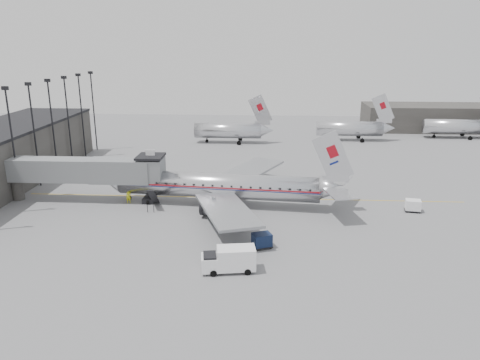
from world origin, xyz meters
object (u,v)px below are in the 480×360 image
at_px(baggage_cart_white, 413,205).
at_px(service_van, 229,259).
at_px(ramp_worker, 129,196).
at_px(airliner, 223,186).
at_px(baggage_cart_navy, 262,240).

bearing_deg(baggage_cart_white, service_van, -132.49).
relative_size(service_van, ramp_worker, 2.88).
distance_m(airliner, baggage_cart_white, 24.43).
xyz_separation_m(service_van, ramp_worker, (-15.02, 18.44, -0.33)).
distance_m(service_van, ramp_worker, 23.79).
height_order(airliner, baggage_cart_white, airliner).
xyz_separation_m(airliner, service_van, (2.36, -18.38, -1.40)).
bearing_deg(ramp_worker, baggage_cart_white, -10.95).
relative_size(service_van, baggage_cart_white, 2.46).
xyz_separation_m(baggage_cart_navy, baggage_cart_white, (19.00, 12.00, -0.02)).
bearing_deg(service_van, baggage_cart_navy, 52.55).
bearing_deg(ramp_worker, service_van, -60.25).
bearing_deg(airliner, baggage_cart_navy, -62.02).
relative_size(service_van, baggage_cart_navy, 2.18).
bearing_deg(baggage_cart_navy, baggage_cart_white, 9.68).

